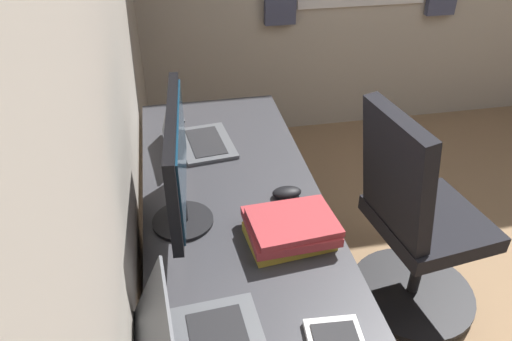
% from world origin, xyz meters
% --- Properties ---
extents(wall_back, '(5.04, 0.10, 2.60)m').
position_xyz_m(wall_back, '(0.00, 2.04, 1.30)').
color(wall_back, beige).
rests_on(wall_back, ground).
extents(desk, '(1.92, 0.62, 0.73)m').
position_xyz_m(desk, '(0.32, 1.65, 0.66)').
color(desk, '#38383D').
rests_on(desk, ground).
extents(drawer_pedestal, '(0.40, 0.51, 0.69)m').
position_xyz_m(drawer_pedestal, '(0.29, 1.68, 0.35)').
color(drawer_pedestal, '#38383D').
rests_on(drawer_pedestal, ground).
extents(monitor_primary, '(0.57, 0.20, 0.41)m').
position_xyz_m(monitor_primary, '(0.39, 1.83, 0.97)').
color(monitor_primary, black).
rests_on(monitor_primary, desk).
extents(laptop_leftmost, '(0.32, 0.29, 0.20)m').
position_xyz_m(laptop_leftmost, '(0.86, 1.76, 0.78)').
color(laptop_leftmost, '#595B60').
rests_on(laptop_leftmost, desk).
extents(mouse_main, '(0.06, 0.10, 0.03)m').
position_xyz_m(mouse_main, '(0.46, 1.47, 0.75)').
color(mouse_main, black).
rests_on(mouse_main, desk).
extents(book_stack_near, '(0.24, 0.29, 0.08)m').
position_xyz_m(book_stack_near, '(0.24, 1.51, 0.77)').
color(book_stack_near, gold).
rests_on(book_stack_near, desk).
extents(office_chair, '(0.56, 0.58, 0.97)m').
position_xyz_m(office_chair, '(0.51, 0.90, 0.46)').
color(office_chair, black).
rests_on(office_chair, ground).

